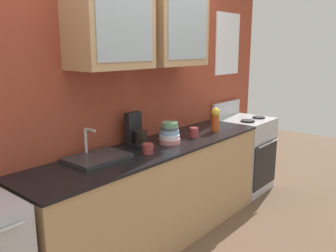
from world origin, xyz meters
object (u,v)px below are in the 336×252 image
bowl_stack (170,134)px  cup_near_sink (148,149)px  vase (215,119)px  coffee_maker (137,133)px  stove_range (243,154)px  sink_faucet (97,157)px  cup_near_bowls (194,132)px

bowl_stack → cup_near_sink: (-0.36, -0.07, -0.04)m
vase → coffee_maker: bearing=165.7°
stove_range → cup_near_sink: 1.85m
coffee_maker → bowl_stack: bearing=-35.1°
stove_range → coffee_maker: coffee_maker is taller
stove_range → coffee_maker: size_ratio=3.68×
stove_range → cup_near_sink: (-1.79, -0.09, 0.48)m
sink_faucet → stove_range: bearing=-2.6°
stove_range → vase: 0.96m
sink_faucet → vase: 1.39m
sink_faucet → bowl_stack: 0.73m
cup_near_sink → coffee_maker: (0.11, 0.24, 0.07)m
sink_faucet → cup_near_bowls: (1.04, -0.16, 0.03)m
stove_range → coffee_maker: bearing=174.8°
sink_faucet → cup_near_bowls: bearing=-8.5°
sink_faucet → coffee_maker: coffee_maker is taller
vase → coffee_maker: coffee_maker is taller
vase → cup_near_bowls: size_ratio=2.05×
bowl_stack → coffee_maker: 0.30m
vase → coffee_maker: size_ratio=0.84×
stove_range → vase: size_ratio=4.40×
sink_faucet → coffee_maker: (0.48, 0.05, 0.09)m
sink_faucet → bowl_stack: sink_faucet is taller
stove_range → bowl_stack: bowl_stack is taller
stove_range → cup_near_bowls: 1.22m
cup_near_sink → sink_faucet: bearing=152.5°
bowl_stack → cup_near_sink: bearing=-168.4°
bowl_stack → cup_near_sink: 0.37m
vase → stove_range: bearing=5.5°
stove_range → bowl_stack: 1.52m
sink_faucet → cup_near_bowls: size_ratio=3.79×
sink_faucet → vase: (1.37, -0.17, 0.11)m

